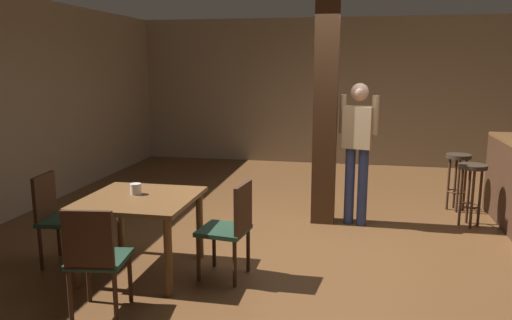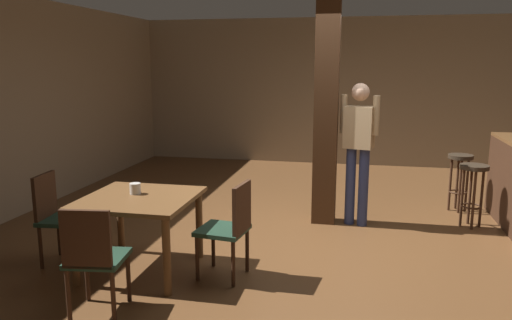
{
  "view_description": "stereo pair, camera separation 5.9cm",
  "coord_description": "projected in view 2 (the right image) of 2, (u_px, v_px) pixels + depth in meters",
  "views": [
    {
      "loc": [
        0.28,
        -5.32,
        1.95
      ],
      "look_at": [
        -0.76,
        -0.14,
        0.92
      ],
      "focal_mm": 35.0,
      "sensor_mm": 36.0,
      "label": 1
    },
    {
      "loc": [
        0.34,
        -5.31,
        1.95
      ],
      "look_at": [
        -0.76,
        -0.14,
        0.92
      ],
      "focal_mm": 35.0,
      "sensor_mm": 36.0,
      "label": 2
    }
  ],
  "objects": [
    {
      "name": "bar_stool_mid",
      "position": [
        460.0,
        170.0,
        6.59
      ],
      "size": [
        0.32,
        0.32,
        0.76
      ],
      "color": "#2D2319",
      "rests_on": "ground_plane"
    },
    {
      "name": "ground_plane",
      "position": [
        325.0,
        241.0,
        5.54
      ],
      "size": [
        10.8,
        10.8,
        0.0
      ],
      "primitive_type": "plane",
      "color": "brown"
    },
    {
      "name": "pillar",
      "position": [
        326.0,
        109.0,
        5.99
      ],
      "size": [
        0.28,
        0.28,
        2.8
      ],
      "primitive_type": "cube",
      "color": "#422816",
      "rests_on": "ground_plane"
    },
    {
      "name": "standing_person",
      "position": [
        358.0,
        144.0,
        5.94
      ],
      "size": [
        0.47,
        0.28,
        1.72
      ],
      "color": "tan",
      "rests_on": "ground_plane"
    },
    {
      "name": "chair_east",
      "position": [
        230.0,
        225.0,
        4.51
      ],
      "size": [
        0.47,
        0.47,
        0.89
      ],
      "color": "#1E3828",
      "rests_on": "ground_plane"
    },
    {
      "name": "chair_west",
      "position": [
        57.0,
        214.0,
        4.86
      ],
      "size": [
        0.46,
        0.46,
        0.89
      ],
      "color": "#1E3828",
      "rests_on": "ground_plane"
    },
    {
      "name": "bar_stool_near",
      "position": [
        473.0,
        181.0,
        5.94
      ],
      "size": [
        0.33,
        0.33,
        0.76
      ],
      "color": "#2D2319",
      "rests_on": "ground_plane"
    },
    {
      "name": "wall_back",
      "position": [
        345.0,
        92.0,
        9.59
      ],
      "size": [
        8.0,
        0.1,
        2.8
      ],
      "primitive_type": "cube",
      "color": "gray",
      "rests_on": "ground_plane"
    },
    {
      "name": "chair_south",
      "position": [
        93.0,
        255.0,
        3.81
      ],
      "size": [
        0.47,
        0.47,
        0.89
      ],
      "color": "#1E3828",
      "rests_on": "ground_plane"
    },
    {
      "name": "dining_table",
      "position": [
        140.0,
        208.0,
        4.65
      ],
      "size": [
        1.0,
        1.0,
        0.73
      ],
      "color": "brown",
      "rests_on": "ground_plane"
    },
    {
      "name": "napkin_cup",
      "position": [
        135.0,
        189.0,
        4.71
      ],
      "size": [
        0.1,
        0.1,
        0.1
      ],
      "primitive_type": "cylinder",
      "color": "beige",
      "rests_on": "dining_table"
    }
  ]
}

